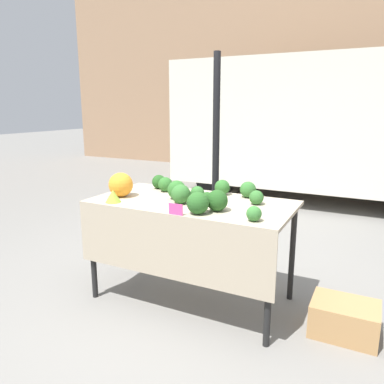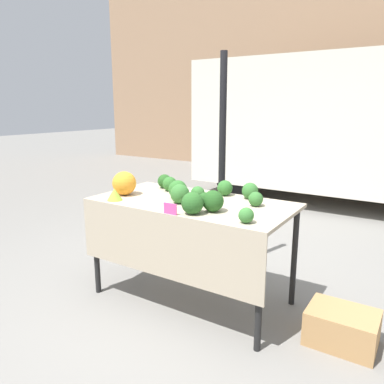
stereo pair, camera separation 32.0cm
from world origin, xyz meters
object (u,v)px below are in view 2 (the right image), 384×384
orange_cauliflower (124,183)px  parked_truck (331,127)px  price_sign (170,209)px  produce_crate (342,327)px

orange_cauliflower → parked_truck: bearing=80.4°
price_sign → produce_crate: price_sign is taller
price_sign → orange_cauliflower: bearing=158.3°
orange_cauliflower → produce_crate: orange_cauliflower is taller
parked_truck → produce_crate: size_ratio=10.13×
parked_truck → produce_crate: (1.17, -4.45, -1.23)m
parked_truck → orange_cauliflower: 4.69m
parked_truck → produce_crate: 4.76m
orange_cauliflower → produce_crate: 2.15m
parked_truck → produce_crate: parked_truck is taller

